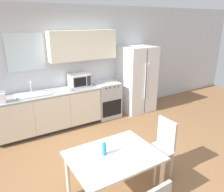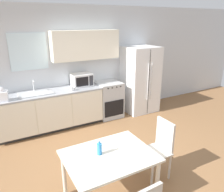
{
  "view_description": "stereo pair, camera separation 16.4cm",
  "coord_description": "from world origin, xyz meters",
  "px_view_note": "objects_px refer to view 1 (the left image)",
  "views": [
    {
      "loc": [
        -1.58,
        -2.65,
        2.35
      ],
      "look_at": [
        0.37,
        0.55,
        1.05
      ],
      "focal_mm": 35.0,
      "sensor_mm": 36.0,
      "label": 1
    },
    {
      "loc": [
        -1.44,
        -2.73,
        2.35
      ],
      "look_at": [
        0.37,
        0.55,
        1.05
      ],
      "focal_mm": 35.0,
      "sensor_mm": 36.0,
      "label": 2
    }
  ],
  "objects_px": {
    "oven_range": "(106,99)",
    "dining_chair_side": "(162,144)",
    "dining_table": "(114,161)",
    "microwave": "(79,80)",
    "coffee_mug": "(70,89)",
    "drink_bottle": "(104,149)",
    "refrigerator": "(137,79)"
  },
  "relations": [
    {
      "from": "oven_range",
      "to": "dining_chair_side",
      "type": "distance_m",
      "value": 2.45
    },
    {
      "from": "dining_table",
      "to": "dining_chair_side",
      "type": "xyz_separation_m",
      "value": [
        0.94,
        0.1,
        -0.09
      ]
    },
    {
      "from": "microwave",
      "to": "coffee_mug",
      "type": "height_order",
      "value": "microwave"
    },
    {
      "from": "microwave",
      "to": "dining_chair_side",
      "type": "height_order",
      "value": "microwave"
    },
    {
      "from": "microwave",
      "to": "dining_table",
      "type": "distance_m",
      "value": 2.73
    },
    {
      "from": "coffee_mug",
      "to": "drink_bottle",
      "type": "height_order",
      "value": "coffee_mug"
    },
    {
      "from": "refrigerator",
      "to": "dining_chair_side",
      "type": "xyz_separation_m",
      "value": [
        -1.31,
        -2.36,
        -0.33
      ]
    },
    {
      "from": "refrigerator",
      "to": "microwave",
      "type": "bearing_deg",
      "value": 174.33
    },
    {
      "from": "dining_table",
      "to": "drink_bottle",
      "type": "xyz_separation_m",
      "value": [
        -0.1,
        0.07,
        0.18
      ]
    },
    {
      "from": "oven_range",
      "to": "dining_table",
      "type": "xyz_separation_m",
      "value": [
        -1.32,
        -2.51,
        0.18
      ]
    },
    {
      "from": "coffee_mug",
      "to": "dining_table",
      "type": "bearing_deg",
      "value": -97.95
    },
    {
      "from": "microwave",
      "to": "coffee_mug",
      "type": "xyz_separation_m",
      "value": [
        -0.34,
        -0.26,
        -0.1
      ]
    },
    {
      "from": "drink_bottle",
      "to": "microwave",
      "type": "bearing_deg",
      "value": 73.21
    },
    {
      "from": "refrigerator",
      "to": "microwave",
      "type": "height_order",
      "value": "refrigerator"
    },
    {
      "from": "coffee_mug",
      "to": "drink_bottle",
      "type": "bearing_deg",
      "value": -100.69
    },
    {
      "from": "oven_range",
      "to": "drink_bottle",
      "type": "bearing_deg",
      "value": -120.2
    },
    {
      "from": "dining_chair_side",
      "to": "drink_bottle",
      "type": "xyz_separation_m",
      "value": [
        -1.04,
        -0.02,
        0.27
      ]
    },
    {
      "from": "refrigerator",
      "to": "coffee_mug",
      "type": "xyz_separation_m",
      "value": [
        -1.92,
        -0.1,
        0.06
      ]
    },
    {
      "from": "microwave",
      "to": "dining_table",
      "type": "xyz_separation_m",
      "value": [
        -0.67,
        -2.62,
        -0.4
      ]
    },
    {
      "from": "microwave",
      "to": "dining_chair_side",
      "type": "bearing_deg",
      "value": -83.7
    },
    {
      "from": "oven_range",
      "to": "dining_table",
      "type": "distance_m",
      "value": 2.84
    },
    {
      "from": "dining_table",
      "to": "dining_chair_side",
      "type": "height_order",
      "value": "dining_chair_side"
    },
    {
      "from": "oven_range",
      "to": "coffee_mug",
      "type": "height_order",
      "value": "coffee_mug"
    },
    {
      "from": "coffee_mug",
      "to": "drink_bottle",
      "type": "distance_m",
      "value": 2.33
    },
    {
      "from": "drink_bottle",
      "to": "coffee_mug",
      "type": "bearing_deg",
      "value": 79.31
    },
    {
      "from": "oven_range",
      "to": "refrigerator",
      "type": "height_order",
      "value": "refrigerator"
    },
    {
      "from": "oven_range",
      "to": "dining_chair_side",
      "type": "relative_size",
      "value": 0.97
    },
    {
      "from": "oven_range",
      "to": "microwave",
      "type": "distance_m",
      "value": 0.88
    },
    {
      "from": "refrigerator",
      "to": "dining_table",
      "type": "height_order",
      "value": "refrigerator"
    },
    {
      "from": "refrigerator",
      "to": "dining_table",
      "type": "xyz_separation_m",
      "value": [
        -2.25,
        -2.46,
        -0.24
      ]
    },
    {
      "from": "coffee_mug",
      "to": "dining_chair_side",
      "type": "relative_size",
      "value": 0.13
    },
    {
      "from": "dining_table",
      "to": "refrigerator",
      "type": "bearing_deg",
      "value": 47.48
    }
  ]
}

